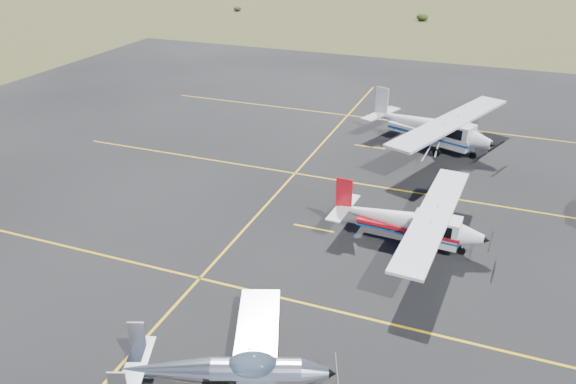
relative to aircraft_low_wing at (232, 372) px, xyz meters
The scene contains 5 objects.
ground 3.75m from the aircraft_low_wing, 56.16° to the left, with size 1600.00×1600.00×0.00m, color #383D1C.
apron 10.27m from the aircraft_low_wing, 78.57° to the left, with size 72.00×72.00×0.02m, color black.
aircraft_low_wing is the anchor object (origin of this frame).
aircraft_cessna 11.36m from the aircraft_low_wing, 72.82° to the left, with size 6.05×10.08×2.55m.
aircraft_plain 23.12m from the aircraft_low_wing, 83.71° to the left, with size 8.69×12.03×3.11m.
Camera 1 is at (4.13, -14.21, 13.25)m, focal length 35.00 mm.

